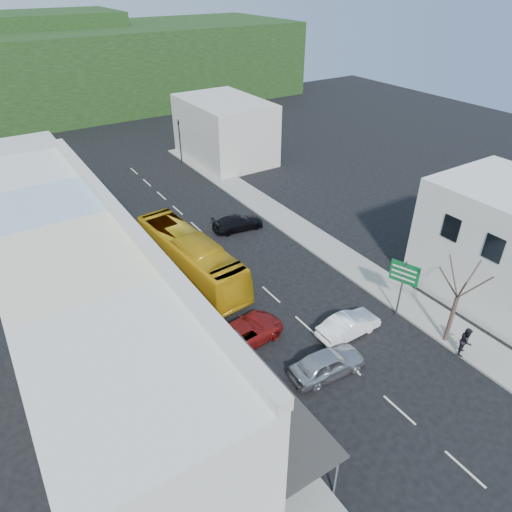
{
  "coord_description": "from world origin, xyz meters",
  "views": [
    {
      "loc": [
        -15.04,
        -17.36,
        19.73
      ],
      "look_at": [
        0.0,
        6.0,
        2.2
      ],
      "focal_mm": 32.0,
      "sensor_mm": 36.0,
      "label": 1
    }
  ],
  "objects_px": {
    "car_white": "(349,325)",
    "traffic_signal": "(180,141)",
    "car_silver": "(327,364)",
    "car_red": "(244,333)",
    "pedestrian_left": "(197,347)",
    "bus": "(190,258)",
    "pedestrian_right": "(466,342)",
    "street_tree": "(457,297)",
    "direction_sign": "(401,289)"
  },
  "relations": [
    {
      "from": "direction_sign",
      "to": "traffic_signal",
      "type": "bearing_deg",
      "value": 70.08
    },
    {
      "from": "pedestrian_right",
      "to": "traffic_signal",
      "type": "height_order",
      "value": "traffic_signal"
    },
    {
      "from": "traffic_signal",
      "to": "direction_sign",
      "type": "bearing_deg",
      "value": 77.57
    },
    {
      "from": "street_tree",
      "to": "traffic_signal",
      "type": "height_order",
      "value": "street_tree"
    },
    {
      "from": "car_red",
      "to": "traffic_signal",
      "type": "bearing_deg",
      "value": -24.59
    },
    {
      "from": "car_red",
      "to": "pedestrian_right",
      "type": "bearing_deg",
      "value": -134.34
    },
    {
      "from": "car_white",
      "to": "direction_sign",
      "type": "relative_size",
      "value": 1.04
    },
    {
      "from": "bus",
      "to": "traffic_signal",
      "type": "height_order",
      "value": "traffic_signal"
    },
    {
      "from": "direction_sign",
      "to": "car_red",
      "type": "bearing_deg",
      "value": 141.74
    },
    {
      "from": "car_white",
      "to": "pedestrian_left",
      "type": "relative_size",
      "value": 2.59
    },
    {
      "from": "car_white",
      "to": "street_tree",
      "type": "distance_m",
      "value": 6.59
    },
    {
      "from": "pedestrian_left",
      "to": "street_tree",
      "type": "distance_m",
      "value": 15.55
    },
    {
      "from": "bus",
      "to": "car_red",
      "type": "bearing_deg",
      "value": -97.64
    },
    {
      "from": "car_silver",
      "to": "pedestrian_right",
      "type": "distance_m",
      "value": 8.53
    },
    {
      "from": "pedestrian_left",
      "to": "direction_sign",
      "type": "height_order",
      "value": "direction_sign"
    },
    {
      "from": "car_white",
      "to": "pedestrian_right",
      "type": "height_order",
      "value": "pedestrian_right"
    },
    {
      "from": "pedestrian_left",
      "to": "traffic_signal",
      "type": "distance_m",
      "value": 33.21
    },
    {
      "from": "bus",
      "to": "pedestrian_left",
      "type": "bearing_deg",
      "value": -118.22
    },
    {
      "from": "traffic_signal",
      "to": "pedestrian_right",
      "type": "bearing_deg",
      "value": 78.31
    },
    {
      "from": "pedestrian_left",
      "to": "pedestrian_right",
      "type": "relative_size",
      "value": 1.0
    },
    {
      "from": "car_white",
      "to": "pedestrian_left",
      "type": "distance_m",
      "value": 9.59
    },
    {
      "from": "car_red",
      "to": "car_silver",
      "type": "bearing_deg",
      "value": -158.26
    },
    {
      "from": "bus",
      "to": "direction_sign",
      "type": "distance_m",
      "value": 15.09
    },
    {
      "from": "bus",
      "to": "car_white",
      "type": "height_order",
      "value": "bus"
    },
    {
      "from": "bus",
      "to": "car_silver",
      "type": "bearing_deg",
      "value": -85.4
    },
    {
      "from": "car_silver",
      "to": "car_red",
      "type": "bearing_deg",
      "value": 32.45
    },
    {
      "from": "car_white",
      "to": "car_red",
      "type": "xyz_separation_m",
      "value": [
        -5.91,
        2.97,
        0.0
      ]
    },
    {
      "from": "car_red",
      "to": "pedestrian_left",
      "type": "xyz_separation_m",
      "value": [
        -3.16,
        0.15,
        0.3
      ]
    },
    {
      "from": "car_red",
      "to": "bus",
      "type": "bearing_deg",
      "value": -9.58
    },
    {
      "from": "car_white",
      "to": "pedestrian_right",
      "type": "distance_m",
      "value": 6.86
    },
    {
      "from": "street_tree",
      "to": "traffic_signal",
      "type": "bearing_deg",
      "value": 90.92
    },
    {
      "from": "car_silver",
      "to": "street_tree",
      "type": "distance_m",
      "value": 8.65
    },
    {
      "from": "car_white",
      "to": "bus",
      "type": "bearing_deg",
      "value": 25.14
    },
    {
      "from": "car_red",
      "to": "street_tree",
      "type": "distance_m",
      "value": 12.83
    },
    {
      "from": "car_red",
      "to": "street_tree",
      "type": "xyz_separation_m",
      "value": [
        10.55,
        -6.76,
        2.73
      ]
    },
    {
      "from": "car_white",
      "to": "pedestrian_right",
      "type": "bearing_deg",
      "value": -138.97
    },
    {
      "from": "car_white",
      "to": "traffic_signal",
      "type": "bearing_deg",
      "value": -7.41
    },
    {
      "from": "pedestrian_right",
      "to": "street_tree",
      "type": "distance_m",
      "value": 2.78
    },
    {
      "from": "pedestrian_right",
      "to": "direction_sign",
      "type": "xyz_separation_m",
      "value": [
        -0.5,
        4.8,
        1.12
      ]
    },
    {
      "from": "bus",
      "to": "pedestrian_left",
      "type": "relative_size",
      "value": 6.82
    },
    {
      "from": "car_white",
      "to": "traffic_signal",
      "type": "xyz_separation_m",
      "value": [
        4.04,
        33.59,
        1.89
      ]
    },
    {
      "from": "pedestrian_right",
      "to": "direction_sign",
      "type": "relative_size",
      "value": 0.4
    },
    {
      "from": "street_tree",
      "to": "traffic_signal",
      "type": "distance_m",
      "value": 37.39
    },
    {
      "from": "car_red",
      "to": "pedestrian_right",
      "type": "relative_size",
      "value": 2.71
    },
    {
      "from": "car_white",
      "to": "street_tree",
      "type": "bearing_deg",
      "value": -129.73
    },
    {
      "from": "car_silver",
      "to": "car_white",
      "type": "height_order",
      "value": "same"
    },
    {
      "from": "bus",
      "to": "street_tree",
      "type": "bearing_deg",
      "value": -60.93
    },
    {
      "from": "car_white",
      "to": "direction_sign",
      "type": "bearing_deg",
      "value": -95.18
    },
    {
      "from": "pedestrian_right",
      "to": "direction_sign",
      "type": "distance_m",
      "value": 4.95
    },
    {
      "from": "traffic_signal",
      "to": "street_tree",
      "type": "bearing_deg",
      "value": 78.5
    }
  ]
}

